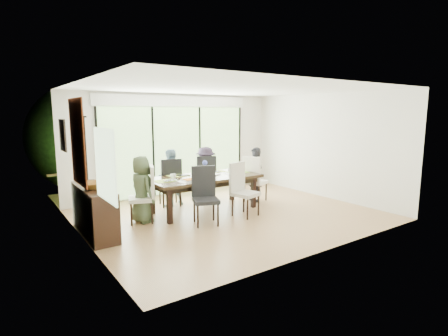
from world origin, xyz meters
TOP-DOWN VIEW (x-y plane):
  - floor at (0.00, 0.00)m, footprint 6.00×5.00m
  - ceiling at (0.00, 0.00)m, footprint 6.00×5.00m
  - wall_back at (0.00, 2.51)m, footprint 6.00×0.02m
  - wall_front at (0.00, -2.51)m, footprint 6.00×0.02m
  - wall_left at (-3.01, 0.00)m, footprint 0.02×5.00m
  - wall_right at (3.01, 0.00)m, footprint 0.02×5.00m
  - glass_doors at (0.00, 2.47)m, footprint 4.20×0.02m
  - blinds_header at (0.00, 2.46)m, footprint 4.40×0.06m
  - mullion_a at (-2.10, 2.46)m, footprint 0.05×0.04m
  - mullion_b at (-0.70, 2.46)m, footprint 0.05×0.04m
  - mullion_c at (0.70, 2.46)m, footprint 0.05×0.04m
  - mullion_d at (2.10, 2.46)m, footprint 0.05×0.04m
  - side_window at (-2.97, -1.20)m, footprint 0.02×0.90m
  - deck at (0.00, 3.40)m, footprint 6.00×1.80m
  - rail_top at (0.00, 4.20)m, footprint 6.00×0.08m
  - foliage_left at (-1.80, 5.20)m, footprint 3.20×3.20m
  - foliage_mid at (0.40, 5.80)m, footprint 4.00×4.00m
  - foliage_right at (2.20, 5.00)m, footprint 2.80×2.80m
  - foliage_far at (-0.60, 6.50)m, footprint 3.60×3.60m
  - table_top at (-0.28, 0.62)m, footprint 2.52×1.16m
  - table_apron at (-0.28, 0.62)m, footprint 2.31×0.95m
  - table_leg_fl at (-1.36, 0.19)m, footprint 0.09×0.09m
  - table_leg_fr at (0.80, 0.19)m, footprint 0.09×0.09m
  - table_leg_bl at (-1.36, 1.05)m, footprint 0.09×0.09m
  - table_leg_br at (0.80, 1.05)m, footprint 0.09×0.09m
  - chair_left_end at (-1.78, 0.62)m, footprint 0.62×0.62m
  - chair_right_end at (1.22, 0.62)m, footprint 0.63×0.63m
  - chair_far_left at (-0.73, 1.47)m, footprint 0.58×0.58m
  - chair_far_right at (0.27, 1.47)m, footprint 0.64×0.64m
  - chair_near_left at (-0.78, -0.25)m, footprint 0.62×0.62m
  - chair_near_right at (0.22, -0.25)m, footprint 0.59×0.59m
  - person_left_end at (-1.76, 0.62)m, footprint 0.48×0.68m
  - person_right_end at (1.20, 0.62)m, footprint 0.42×0.65m
  - person_far_left at (-0.73, 1.45)m, footprint 0.69×0.50m
  - person_far_right at (0.27, 1.45)m, footprint 0.69×0.50m
  - placemat_left at (-1.23, 0.62)m, footprint 0.46×0.34m
  - placemat_right at (0.67, 0.62)m, footprint 0.46×0.34m
  - placemat_far_l at (-0.73, 1.02)m, footprint 0.46×0.34m
  - placemat_far_r at (0.27, 1.02)m, footprint 0.46×0.34m
  - placemat_paper at (-0.83, 0.32)m, footprint 0.46×0.34m
  - tablet_far_l at (-0.63, 0.97)m, footprint 0.27×0.19m
  - tablet_far_r at (0.22, 0.97)m, footprint 0.25×0.18m
  - papers at (0.42, 0.57)m, footprint 0.32×0.23m
  - platter_base at (-0.83, 0.32)m, footprint 0.27×0.27m
  - platter_snacks at (-0.83, 0.32)m, footprint 0.21×0.21m
  - vase at (-0.23, 0.67)m, footprint 0.08×0.08m
  - hyacinth_stems at (-0.23, 0.67)m, footprint 0.04×0.04m
  - hyacinth_blooms at (-0.23, 0.67)m, footprint 0.12×0.12m
  - laptop at (-1.13, 0.52)m, footprint 0.41×0.34m
  - cup_a at (-0.98, 0.77)m, footprint 0.18×0.18m
  - cup_b at (-0.13, 0.52)m, footprint 0.15×0.15m
  - cup_c at (0.52, 0.72)m, footprint 0.18×0.18m
  - book at (-0.03, 0.67)m, footprint 0.19×0.25m
  - sideboard at (-2.76, 0.39)m, footprint 0.44×1.57m
  - bowl at (-2.76, 0.29)m, footprint 0.47×0.47m
  - candlestick_base at (-2.76, 0.74)m, footprint 0.10×0.10m
  - candlestick_shaft at (-2.76, 0.74)m, footprint 0.02×0.02m
  - candlestick_pan at (-2.76, 0.74)m, footprint 0.10×0.10m
  - candle at (-2.76, 0.74)m, footprint 0.04×0.04m
  - tapestry at (-2.97, 0.40)m, footprint 0.02×1.00m
  - art_frame at (-2.97, 1.70)m, footprint 0.03×0.55m
  - art_canvas at (-2.95, 1.70)m, footprint 0.01×0.45m

SIDE VIEW (x-z plane):
  - deck at x=0.00m, z-range -0.10..0.00m
  - floor at x=0.00m, z-range -0.01..0.00m
  - table_leg_fl at x=-1.36m, z-range 0.00..0.73m
  - table_leg_fr at x=0.80m, z-range 0.00..0.73m
  - table_leg_bl at x=-1.36m, z-range 0.00..0.73m
  - table_leg_br at x=0.80m, z-range 0.00..0.73m
  - sideboard at x=-2.76m, z-range 0.00..0.88m
  - rail_top at x=0.00m, z-range 0.52..0.58m
  - chair_left_end at x=-1.78m, z-range 0.00..1.16m
  - chair_right_end at x=1.22m, z-range 0.00..1.16m
  - chair_far_left at x=-0.73m, z-range 0.00..1.16m
  - chair_far_right at x=0.27m, z-range 0.00..1.16m
  - chair_near_left at x=-0.78m, z-range 0.00..1.16m
  - chair_near_right at x=0.22m, z-range 0.00..1.16m
  - table_apron at x=-0.28m, z-range 0.61..0.72m
  - person_left_end at x=-1.76m, z-range 0.00..1.36m
  - person_right_end at x=1.20m, z-range 0.00..1.36m
  - person_far_left at x=-0.73m, z-range 0.00..1.36m
  - person_far_right at x=0.27m, z-range 0.00..1.36m
  - table_top at x=-0.28m, z-range 0.73..0.79m
  - papers at x=0.42m, z-range 0.79..0.79m
  - placemat_left at x=-1.23m, z-range 0.79..0.80m
  - placemat_right at x=0.67m, z-range 0.79..0.80m
  - placemat_far_l at x=-0.73m, z-range 0.79..0.80m
  - placemat_far_r at x=0.27m, z-range 0.79..0.80m
  - placemat_paper at x=-0.83m, z-range 0.79..0.80m
  - book at x=-0.03m, z-range 0.79..0.81m
  - tablet_far_r at x=0.22m, z-range 0.80..0.81m
  - tablet_far_l at x=-0.63m, z-range 0.80..0.81m
  - laptop at x=-1.13m, z-range 0.79..0.82m
  - platter_base at x=-0.83m, z-range 0.80..0.82m
  - platter_snacks at x=-0.83m, z-range 0.82..0.83m
  - cup_b at x=-0.13m, z-range 0.79..0.89m
  - cup_a at x=-0.98m, z-range 0.79..0.89m
  - cup_c at x=0.52m, z-range 0.79..0.89m
  - vase at x=-0.23m, z-range 0.79..0.92m
  - candlestick_base at x=-2.76m, z-range 0.88..0.92m
  - bowl at x=-2.76m, z-range 0.88..1.00m
  - hyacinth_stems at x=-0.23m, z-range 0.89..1.06m
  - hyacinth_blooms at x=-0.23m, z-range 1.03..1.14m
  - glass_doors at x=0.00m, z-range 0.05..2.35m
  - mullion_a at x=-2.10m, z-range 0.05..2.35m
  - mullion_b at x=-0.70m, z-range 0.05..2.35m
  - mullion_c at x=0.70m, z-range 0.05..2.35m
  - mullion_d at x=2.10m, z-range 0.05..2.35m
  - foliage_right at x=2.20m, z-range -0.14..2.66m
  - wall_back at x=0.00m, z-range 0.00..2.70m
  - wall_front at x=0.00m, z-range 0.00..2.70m
  - wall_left at x=-3.01m, z-range 0.00..2.70m
  - wall_right at x=3.01m, z-range 0.00..2.70m
  - foliage_left at x=-1.80m, z-range -0.16..3.04m
  - side_window at x=-2.97m, z-range 1.00..2.00m
  - candlestick_shaft at x=-2.76m, z-range 0.91..2.14m
  - foliage_far at x=-0.60m, z-range -0.18..3.42m
  - tapestry at x=-2.97m, z-range 0.95..2.45m
  - art_frame at x=-2.97m, z-range 1.42..2.08m
  - art_canvas at x=-2.95m, z-range 1.48..2.02m
  - foliage_mid at x=0.40m, z-range -0.20..3.80m
  - candlestick_pan at x=-2.76m, z-range 2.12..2.15m
  - candle at x=-2.76m, z-range 2.14..2.24m
  - blinds_header at x=0.00m, z-range 2.36..2.64m
  - ceiling at x=0.00m, z-range 2.70..2.71m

